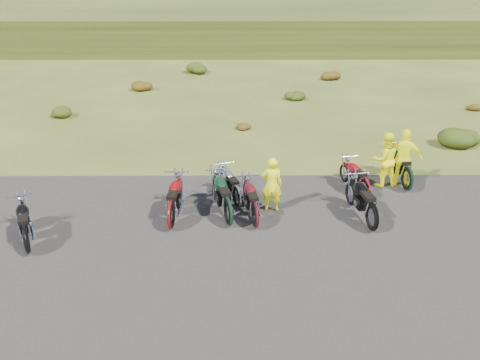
{
  "coord_description": "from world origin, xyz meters",
  "views": [
    {
      "loc": [
        -0.6,
        -10.54,
        6.28
      ],
      "look_at": [
        -0.52,
        1.59,
        0.92
      ],
      "focal_mm": 35.0,
      "sensor_mm": 36.0,
      "label": 1
    }
  ],
  "objects_px": {
    "motorcycle_0": "(29,253)",
    "motorcycle_7": "(405,191)",
    "motorcycle_3": "(237,208)"
  },
  "relations": [
    {
      "from": "motorcycle_0",
      "to": "motorcycle_7",
      "type": "relative_size",
      "value": 0.91
    },
    {
      "from": "motorcycle_0",
      "to": "motorcycle_3",
      "type": "distance_m",
      "value": 5.66
    },
    {
      "from": "motorcycle_0",
      "to": "motorcycle_3",
      "type": "height_order",
      "value": "motorcycle_0"
    },
    {
      "from": "motorcycle_0",
      "to": "motorcycle_3",
      "type": "xyz_separation_m",
      "value": [
        5.12,
        2.42,
        0.0
      ]
    },
    {
      "from": "motorcycle_0",
      "to": "motorcycle_3",
      "type": "relative_size",
      "value": 1.07
    },
    {
      "from": "motorcycle_0",
      "to": "motorcycle_3",
      "type": "bearing_deg",
      "value": -88.61
    },
    {
      "from": "motorcycle_3",
      "to": "motorcycle_7",
      "type": "height_order",
      "value": "motorcycle_7"
    },
    {
      "from": "motorcycle_0",
      "to": "motorcycle_7",
      "type": "distance_m",
      "value": 11.03
    },
    {
      "from": "motorcycle_7",
      "to": "motorcycle_0",
      "type": "bearing_deg",
      "value": 102.28
    },
    {
      "from": "motorcycle_3",
      "to": "motorcycle_7",
      "type": "distance_m",
      "value": 5.45
    }
  ]
}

